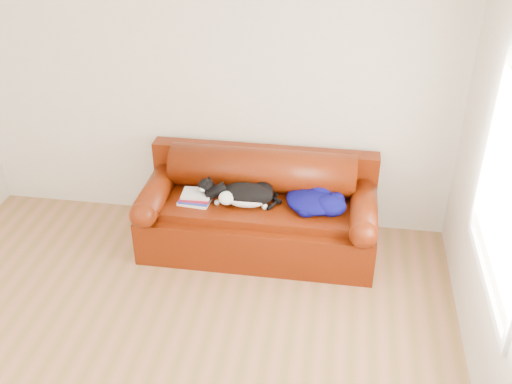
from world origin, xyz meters
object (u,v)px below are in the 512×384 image
book_stack (196,197)px  cat (246,195)px  blanket (315,201)px  sofa_base (258,225)px

book_stack → cat: (0.45, 0.03, 0.05)m
cat → blanket: size_ratio=1.28×
book_stack → blanket: size_ratio=0.54×
sofa_base → blanket: (0.50, -0.03, 0.34)m
sofa_base → cat: 0.38m
cat → sofa_base: bearing=13.3°
book_stack → blanket: bearing=3.6°
sofa_base → cat: bearing=-144.7°
cat → blanket: cat is taller
sofa_base → book_stack: size_ratio=7.11×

